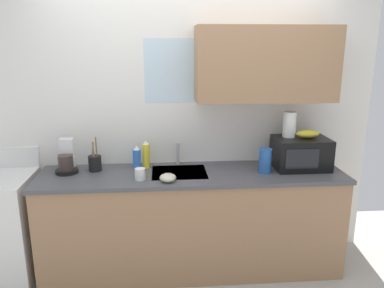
% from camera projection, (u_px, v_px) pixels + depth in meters
% --- Properties ---
extents(kitchen_wall_assembly, '(3.34, 0.42, 2.50)m').
position_uv_depth(kitchen_wall_assembly, '(204.00, 111.00, 3.41)').
color(kitchen_wall_assembly, white).
rests_on(kitchen_wall_assembly, ground).
extents(counter_unit, '(2.57, 0.63, 0.90)m').
position_uv_depth(counter_unit, '(192.00, 220.00, 3.34)').
color(counter_unit, '#9E7551').
rests_on(counter_unit, ground).
extents(sink_faucet, '(0.03, 0.03, 0.19)m').
position_uv_depth(sink_faucet, '(178.00, 154.00, 3.42)').
color(sink_faucet, '#B2B5BA').
rests_on(sink_faucet, counter_unit).
extents(microwave, '(0.46, 0.35, 0.27)m').
position_uv_depth(microwave, '(301.00, 153.00, 3.31)').
color(microwave, black).
rests_on(microwave, counter_unit).
extents(banana_bunch, '(0.20, 0.11, 0.07)m').
position_uv_depth(banana_bunch, '(308.00, 134.00, 3.27)').
color(banana_bunch, gold).
rests_on(banana_bunch, microwave).
extents(paper_towel_roll, '(0.11, 0.11, 0.22)m').
position_uv_depth(paper_towel_roll, '(289.00, 124.00, 3.29)').
color(paper_towel_roll, white).
rests_on(paper_towel_roll, microwave).
extents(coffee_maker, '(0.19, 0.21, 0.28)m').
position_uv_depth(coffee_maker, '(67.00, 160.00, 3.22)').
color(coffee_maker, black).
rests_on(coffee_maker, counter_unit).
extents(dish_soap_bottle_yellow, '(0.06, 0.06, 0.25)m').
position_uv_depth(dish_soap_bottle_yellow, '(146.00, 155.00, 3.33)').
color(dish_soap_bottle_yellow, yellow).
rests_on(dish_soap_bottle_yellow, counter_unit).
extents(dish_soap_bottle_blue, '(0.07, 0.07, 0.20)m').
position_uv_depth(dish_soap_bottle_blue, '(137.00, 158.00, 3.31)').
color(dish_soap_bottle_blue, blue).
rests_on(dish_soap_bottle_blue, counter_unit).
extents(cereal_canister, '(0.10, 0.10, 0.21)m').
position_uv_depth(cereal_canister, '(265.00, 161.00, 3.20)').
color(cereal_canister, '#2659A5').
rests_on(cereal_canister, counter_unit).
extents(mug_white, '(0.08, 0.08, 0.09)m').
position_uv_depth(mug_white, '(140.00, 174.00, 3.04)').
color(mug_white, white).
rests_on(mug_white, counter_unit).
extents(utensil_crock, '(0.11, 0.11, 0.30)m').
position_uv_depth(utensil_crock, '(95.00, 163.00, 3.25)').
color(utensil_crock, black).
rests_on(utensil_crock, counter_unit).
extents(small_bowl, '(0.13, 0.13, 0.06)m').
position_uv_depth(small_bowl, '(168.00, 178.00, 3.00)').
color(small_bowl, beige).
rests_on(small_bowl, counter_unit).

